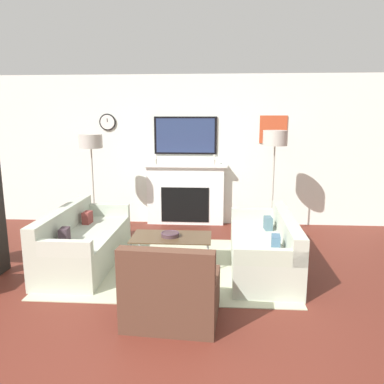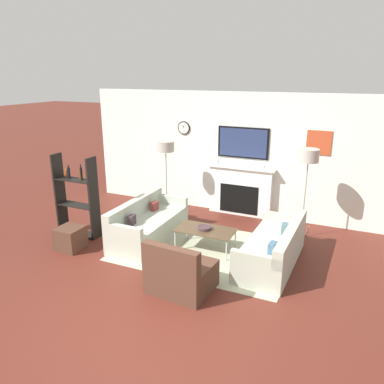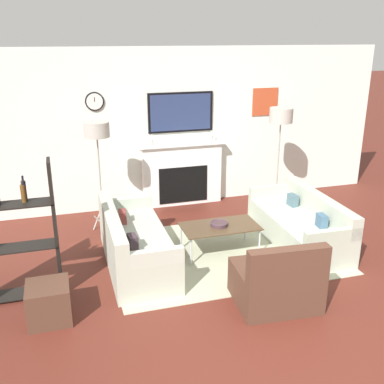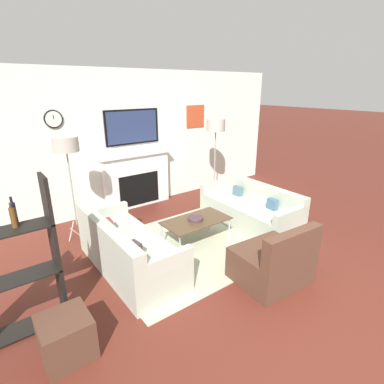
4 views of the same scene
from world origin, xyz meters
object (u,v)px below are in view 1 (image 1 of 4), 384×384
object	(u,v)px
coffee_table	(171,238)
couch_right	(265,249)
armchair	(172,294)
decorative_bowl	(170,234)
floor_lamp_right	(275,140)
couch_left	(84,244)
floor_lamp_left	(91,143)

from	to	relation	value
coffee_table	couch_right	bearing A→B (deg)	-0.89
armchair	coffee_table	size ratio (longest dim) A/B	0.89
decorative_bowl	floor_lamp_right	size ratio (longest dim) A/B	0.14
armchair	floor_lamp_right	world-z (taller)	floor_lamp_right
couch_left	floor_lamp_right	xyz separation A→B (m)	(2.69, 1.30, 1.32)
floor_lamp_left	floor_lamp_right	distance (m)	2.96
couch_right	armchair	bearing A→B (deg)	-128.06
couch_right	floor_lamp_right	distance (m)	1.89
couch_right	floor_lamp_left	distance (m)	3.25
armchair	decorative_bowl	world-z (taller)	armchair
couch_left	armchair	distance (m)	1.92
couch_right	armchair	distance (m)	1.73
floor_lamp_right	couch_left	bearing A→B (deg)	-154.20
couch_right	decorative_bowl	world-z (taller)	couch_right
decorative_bowl	floor_lamp_right	world-z (taller)	floor_lamp_right
couch_right	decorative_bowl	distance (m)	1.26
couch_right	armchair	world-z (taller)	armchair
armchair	floor_lamp_left	bearing A→B (deg)	121.50
coffee_table	decorative_bowl	xyz separation A→B (m)	(-0.02, -0.01, 0.06)
couch_left	decorative_bowl	xyz separation A→B (m)	(1.18, 0.01, 0.15)
coffee_table	decorative_bowl	distance (m)	0.06
coffee_table	floor_lamp_left	distance (m)	2.27
floor_lamp_right	coffee_table	bearing A→B (deg)	-139.45
decorative_bowl	floor_lamp_right	xyz separation A→B (m)	(1.52, 1.29, 1.17)
coffee_table	armchair	bearing A→B (deg)	-83.06
couch_right	floor_lamp_right	xyz separation A→B (m)	(0.27, 1.30, 1.34)
couch_right	coffee_table	world-z (taller)	couch_right
decorative_bowl	floor_lamp_right	distance (m)	2.31
couch_right	decorative_bowl	bearing A→B (deg)	179.36
floor_lamp_left	floor_lamp_right	size ratio (longest dim) A/B	0.96
floor_lamp_right	decorative_bowl	bearing A→B (deg)	-139.65
couch_right	floor_lamp_left	size ratio (longest dim) A/B	1.13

